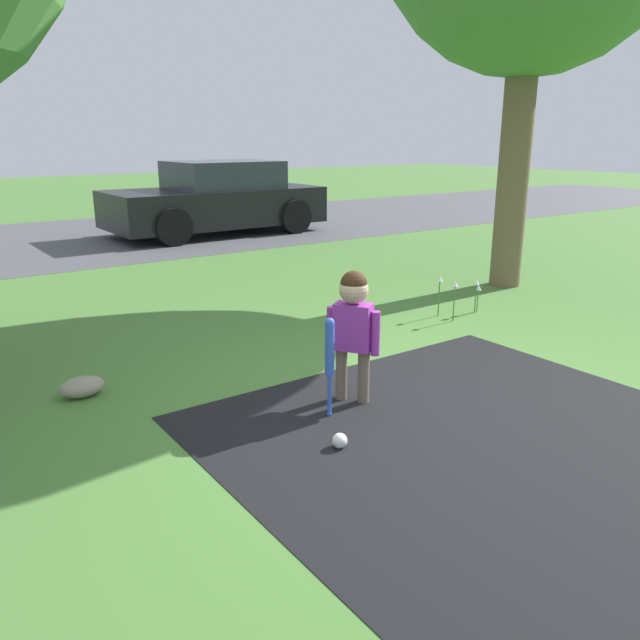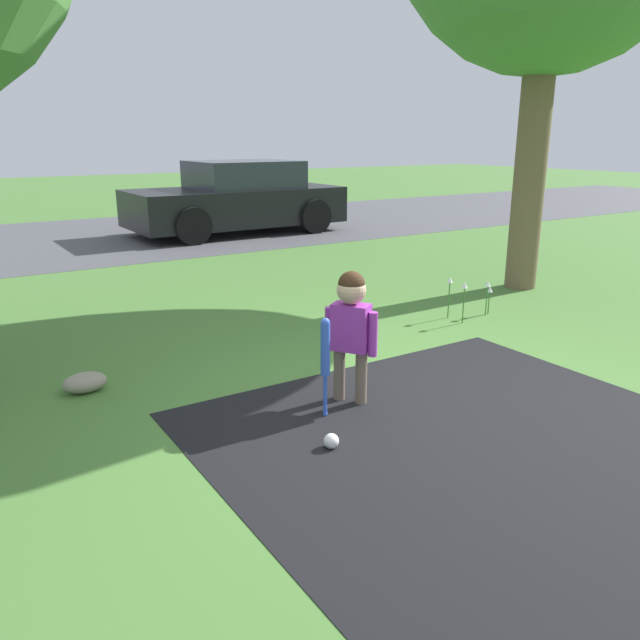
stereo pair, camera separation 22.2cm
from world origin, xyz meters
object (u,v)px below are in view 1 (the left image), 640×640
(baseball_bat, at_px, (330,353))
(child, at_px, (353,318))
(sports_ball, at_px, (340,441))
(parked_car, at_px, (217,200))

(baseball_bat, bearing_deg, child, 21.78)
(child, relative_size, baseball_bat, 1.37)
(sports_ball, xyz_separation_m, parked_car, (3.40, 8.49, 0.61))
(child, height_order, parked_car, parked_car)
(sports_ball, bearing_deg, baseball_bat, 61.72)
(baseball_bat, distance_m, parked_car, 8.69)
(parked_car, bearing_deg, baseball_bat, 67.88)
(child, relative_size, parked_car, 0.23)
(baseball_bat, height_order, sports_ball, baseball_bat)
(child, distance_m, sports_ball, 0.92)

